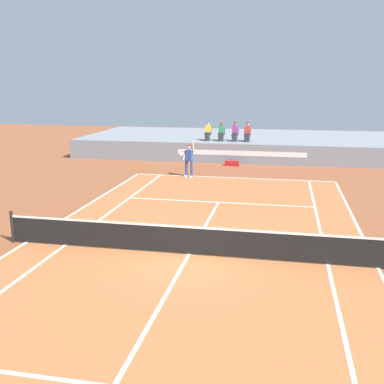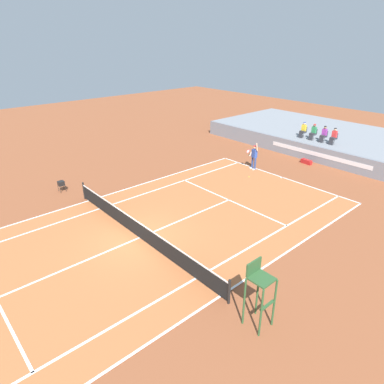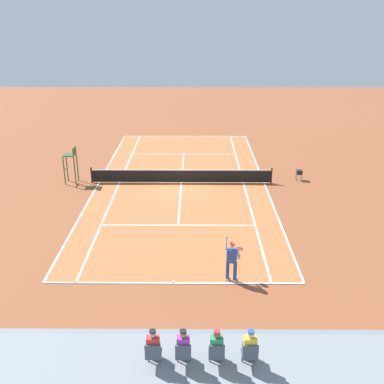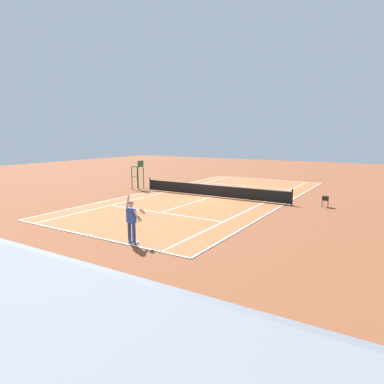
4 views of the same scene
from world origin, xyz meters
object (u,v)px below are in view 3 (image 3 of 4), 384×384
at_px(spectator_seated_1, 216,348).
at_px(equipment_bag, 182,343).
at_px(tennis_player, 232,260).
at_px(tennis_ball, 210,262).
at_px(spectator_seated_3, 153,347).
at_px(ball_hopper, 299,172).
at_px(spectator_seated_0, 250,348).
at_px(spectator_seated_2, 183,348).
at_px(umpire_chair, 71,160).

height_order(spectator_seated_1, equipment_bag, spectator_seated_1).
bearing_deg(tennis_player, tennis_ball, -60.09).
bearing_deg(tennis_ball, equipment_bag, 78.71).
bearing_deg(tennis_ball, spectator_seated_3, 76.68).
relative_size(spectator_seated_3, ball_hopper, 1.81).
height_order(spectator_seated_0, spectator_seated_2, same).
bearing_deg(ball_hopper, spectator_seated_0, 73.53).
height_order(spectator_seated_3, umpire_chair, spectator_seated_3).
bearing_deg(spectator_seated_0, equipment_bag, -48.92).
height_order(spectator_seated_2, umpire_chair, spectator_seated_2).
height_order(equipment_bag, ball_hopper, ball_hopper).
bearing_deg(spectator_seated_2, spectator_seated_0, 180.00).
relative_size(tennis_player, tennis_ball, 30.63).
xyz_separation_m(spectator_seated_0, spectator_seated_1, (0.93, 0.00, 0.00)).
distance_m(umpire_chair, equipment_bag, 17.55).
height_order(spectator_seated_2, tennis_ball, spectator_seated_2).
height_order(spectator_seated_3, ball_hopper, spectator_seated_3).
xyz_separation_m(spectator_seated_2, ball_hopper, (-7.34, -18.56, -1.33)).
xyz_separation_m(tennis_ball, ball_hopper, (-6.33, -10.77, 0.54)).
height_order(tennis_player, tennis_ball, tennis_player).
bearing_deg(umpire_chair, spectator_seated_1, 115.82).
bearing_deg(tennis_player, spectator_seated_0, 89.91).
relative_size(tennis_ball, equipment_bag, 0.07).
relative_size(spectator_seated_2, tennis_player, 0.61).
distance_m(spectator_seated_1, tennis_ball, 8.01).
xyz_separation_m(spectator_seated_2, spectator_seated_3, (0.84, 0.00, 0.00)).
relative_size(spectator_seated_2, ball_hopper, 1.81).
bearing_deg(umpire_chair, ball_hopper, -177.73).
bearing_deg(tennis_player, umpire_chair, -50.46).
xyz_separation_m(spectator_seated_2, tennis_player, (-1.86, -6.29, -0.91)).
bearing_deg(equipment_bag, ball_hopper, -114.50).
xyz_separation_m(spectator_seated_3, ball_hopper, (-8.17, -18.56, -1.33)).
distance_m(umpire_chair, ball_hopper, 15.15).
bearing_deg(spectator_seated_2, spectator_seated_3, 0.00).
bearing_deg(ball_hopper, spectator_seated_2, 68.43).
height_order(spectator_seated_1, ball_hopper, spectator_seated_1).
relative_size(spectator_seated_1, tennis_ball, 18.60).
distance_m(spectator_seated_3, equipment_bag, 2.93).
xyz_separation_m(spectator_seated_2, equipment_bag, (0.10, -2.24, -1.74)).
height_order(spectator_seated_1, tennis_ball, spectator_seated_1).
height_order(tennis_ball, umpire_chair, umpire_chair).
bearing_deg(spectator_seated_2, spectator_seated_1, 180.00).
height_order(spectator_seated_1, spectator_seated_3, same).
relative_size(spectator_seated_1, spectator_seated_2, 1.00).
relative_size(tennis_player, ball_hopper, 2.98).
height_order(tennis_ball, equipment_bag, equipment_bag).
bearing_deg(spectator_seated_1, spectator_seated_2, 0.00).
height_order(tennis_player, ball_hopper, tennis_player).
relative_size(spectator_seated_1, umpire_chair, 0.52).
bearing_deg(tennis_ball, umpire_chair, -49.24).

